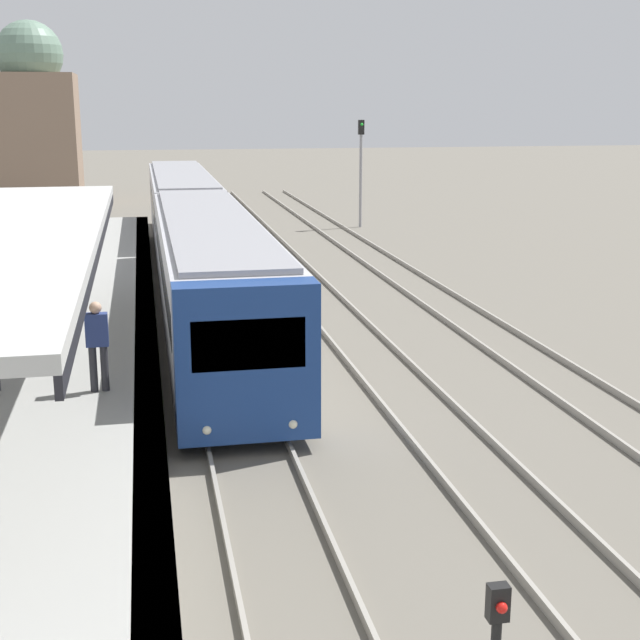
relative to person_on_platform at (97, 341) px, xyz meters
The scene contains 4 objects.
person_on_platform is the anchor object (origin of this frame).
train_near 14.87m from the person_on_platform, 80.05° to the left, with size 2.52×32.11×3.18m.
signal_mast_far 29.56m from the person_on_platform, 67.00° to the left, with size 0.28×0.29×5.24m.
distant_domed_building 42.53m from the person_on_platform, 97.27° to the left, with size 5.18×5.18×10.87m.
Camera 1 is at (-1.65, -1.80, 6.04)m, focal length 50.00 mm.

